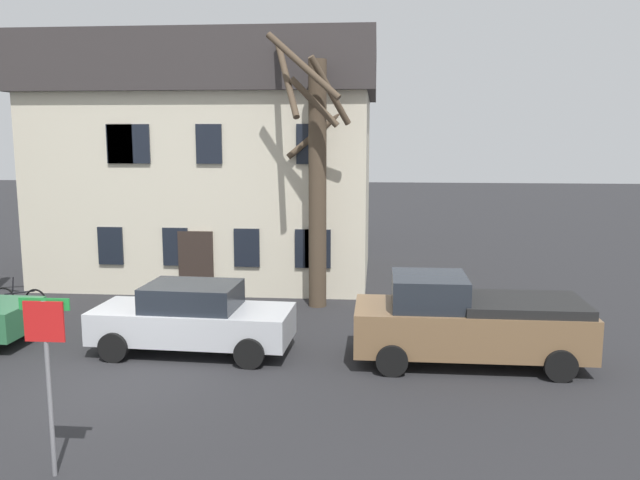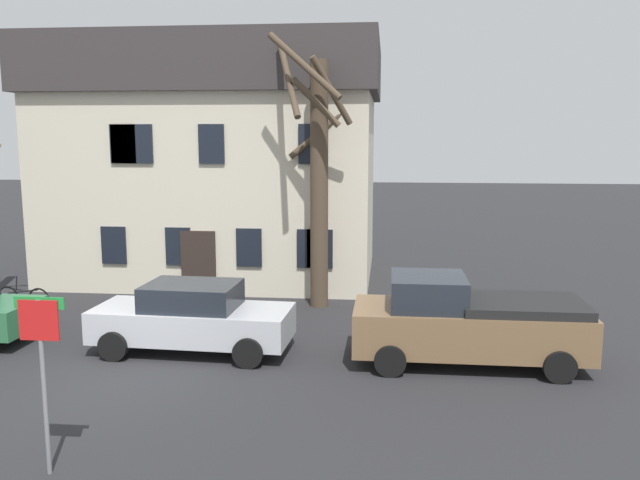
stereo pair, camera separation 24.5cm
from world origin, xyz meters
The scene contains 7 objects.
ground_plane centered at (0.00, 0.00, 0.00)m, with size 120.00×120.00×0.00m, color #262628.
building_main centered at (-0.72, 11.09, 4.22)m, with size 11.56×7.88×8.27m.
tree_bare_mid centered at (3.37, 6.51, 4.03)m, with size 2.37×2.43×7.85m.
car_silver_sedan centered at (0.88, 2.09, 0.83)m, with size 4.69×2.19×1.64m.
pickup_truck_brown centered at (7.19, 1.90, 0.96)m, with size 5.12×2.23×1.98m.
street_sign_pole centered at (0.37, -3.68, 1.92)m, with size 0.76×0.07×2.73m.
bicycle_leaning centered at (-5.11, 5.15, 0.37)m, with size 1.74×0.30×1.03m.
Camera 2 is at (5.37, -12.44, 5.04)m, focal length 36.81 mm.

